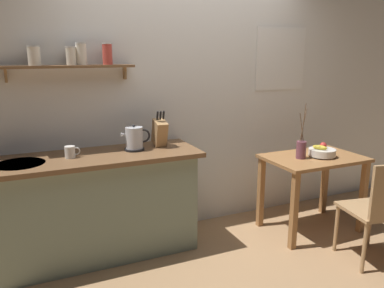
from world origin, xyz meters
name	(u,v)px	position (x,y,z in m)	size (l,w,h in m)	color
ground_plane	(213,249)	(0.00, 0.00, 0.00)	(14.00, 14.00, 0.00)	#A87F56
back_wall	(203,94)	(0.20, 0.65, 1.35)	(6.80, 0.11, 2.70)	white
kitchen_counter	(94,206)	(-1.00, 0.32, 0.47)	(1.83, 0.63, 0.93)	gray
wall_shelf	(71,60)	(-1.08, 0.49, 1.70)	(1.06, 0.20, 0.31)	brown
dining_table	(313,170)	(1.09, -0.02, 0.63)	(0.95, 0.63, 0.77)	#9E6B3D
dining_chair_near	(378,207)	(1.13, -0.77, 0.52)	(0.48, 0.50, 0.92)	tan
fruit_bowl	(322,152)	(1.16, -0.06, 0.82)	(0.26, 0.26, 0.14)	silver
twig_vase	(301,149)	(0.93, -0.02, 0.86)	(0.10, 0.09, 0.53)	brown
electric_kettle	(134,139)	(-0.62, 0.33, 1.03)	(0.26, 0.17, 0.23)	black
knife_block	(160,132)	(-0.37, 0.36, 1.06)	(0.10, 0.20, 0.33)	tan
coffee_mug_by_sink	(70,152)	(-1.16, 0.29, 0.98)	(0.12, 0.08, 0.10)	white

